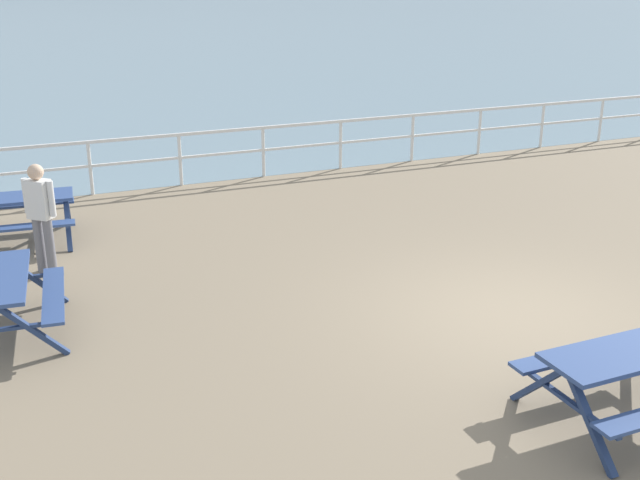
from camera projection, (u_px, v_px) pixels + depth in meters
name	position (u px, v px, depth m)	size (l,w,h in m)	color
ground_plane	(512.00, 323.00, 10.48)	(30.00, 24.00, 0.20)	gray
sea_band	(77.00, 18.00, 56.37)	(142.00, 90.00, 0.01)	gray
seaward_railing	(303.00, 139.00, 16.94)	(23.07, 0.07, 1.08)	white
picnic_table_near_left	(628.00, 367.00, 7.98)	(1.84, 1.59, 0.80)	#334C84
picnic_table_near_right	(16.00, 208.00, 12.91)	(1.92, 1.68, 0.80)	#334C84
visitor	(41.00, 212.00, 11.55)	(0.42, 0.39, 1.66)	slate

